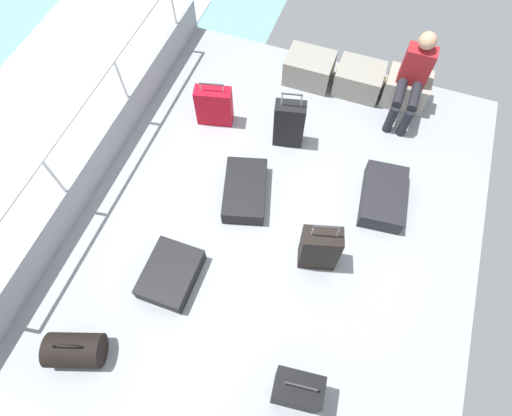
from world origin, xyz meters
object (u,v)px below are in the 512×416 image
suitcase_6 (289,124)px  suitcase_1 (214,106)px  cargo_crate_1 (359,79)px  cargo_crate_2 (406,89)px  suitcase_0 (171,274)px  suitcase_5 (383,197)px  passenger_seated (413,77)px  suitcase_4 (297,391)px  cargo_crate_0 (309,68)px  suitcase_2 (319,248)px  duffel_bag (75,350)px  suitcase_3 (245,191)px

suitcase_6 → suitcase_1: bearing=179.8°
cargo_crate_1 → cargo_crate_2: (0.61, 0.01, 0.02)m
suitcase_0 → suitcase_5: (1.88, 1.65, 0.01)m
cargo_crate_2 → suitcase_5: 1.62m
passenger_seated → suitcase_4: (-0.28, -3.72, -0.26)m
cargo_crate_0 → suitcase_0: bearing=-99.6°
suitcase_0 → suitcase_6: bearing=74.3°
suitcase_6 → suitcase_5: bearing=-20.1°
passenger_seated → suitcase_4: 3.74m
suitcase_2 → suitcase_5: 1.10m
cargo_crate_2 → suitcase_6: 1.68m
cargo_crate_1 → suitcase_6: suitcase_6 is taller
suitcase_0 → duffel_bag: bearing=-117.2°
cargo_crate_2 → suitcase_3: (-1.45, -2.06, -0.10)m
passenger_seated → suitcase_4: passenger_seated is taller
cargo_crate_0 → cargo_crate_2: bearing=2.2°
passenger_seated → suitcase_6: (-1.23, -0.96, -0.26)m
suitcase_1 → suitcase_6: size_ratio=0.78×
suitcase_1 → duffel_bag: 3.12m
cargo_crate_1 → suitcase_5: size_ratio=0.77×
cargo_crate_0 → suitcase_2: bearing=-71.8°
cargo_crate_2 → suitcase_0: (-1.82, -3.26, -0.10)m
cargo_crate_2 → passenger_seated: (0.00, -0.19, 0.38)m
suitcase_3 → suitcase_1: bearing=129.1°
passenger_seated → duffel_bag: bearing=-119.8°
suitcase_0 → cargo_crate_2: bearing=60.8°
cargo_crate_0 → suitcase_3: size_ratio=0.74×
cargo_crate_1 → suitcase_2: 2.56m
cargo_crate_1 → suitcase_5: 1.74m
suitcase_3 → duffel_bag: bearing=-112.0°
suitcase_3 → suitcase_4: bearing=-57.7°
suitcase_3 → cargo_crate_2: bearing=54.9°
suitcase_2 → suitcase_5: size_ratio=1.02×
passenger_seated → suitcase_0: bearing=-120.6°
passenger_seated → suitcase_3: size_ratio=1.27×
cargo_crate_0 → cargo_crate_1: bearing=3.3°
cargo_crate_1 → duffel_bag: bearing=-112.1°
passenger_seated → suitcase_4: bearing=-94.3°
cargo_crate_1 → suitcase_1: suitcase_1 is taller
suitcase_4 → passenger_seated: bearing=85.7°
suitcase_6 → suitcase_3: bearing=-103.6°
cargo_crate_2 → suitcase_6: size_ratio=0.69×
suitcase_0 → duffel_bag: size_ratio=1.12×
suitcase_0 → duffel_bag: duffel_bag is taller
cargo_crate_2 → suitcase_1: bearing=-152.5°
suitcase_5 → cargo_crate_2: bearing=92.1°
passenger_seated → duffel_bag: size_ratio=1.87×
cargo_crate_0 → cargo_crate_1: 0.67m
cargo_crate_2 → suitcase_0: size_ratio=0.87×
cargo_crate_0 → suitcase_3: (-0.17, -2.01, -0.09)m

